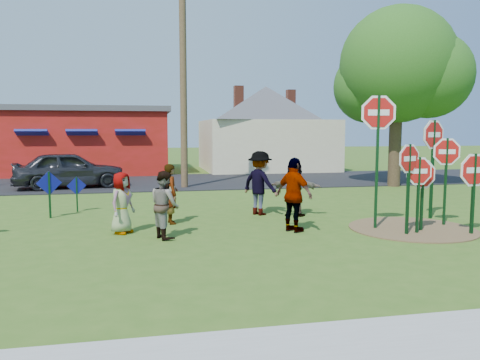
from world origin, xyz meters
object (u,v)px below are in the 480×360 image
Objects in this scene: stop_sign_b at (378,127)px; utility_pole at (183,71)px; stop_sign_a at (419,178)px; person_a at (122,203)px; person_b at (171,194)px; suv at (70,169)px; stop_sign_c at (446,161)px; leafy_tree at (400,71)px; stop_sign_d at (433,144)px.

stop_sign_b is 10.88m from utility_pole.
stop_sign_a is 12.16m from utility_pole.
utility_pole is (2.27, 9.01, 4.37)m from person_a.
utility_pole is (-4.13, 9.76, 2.51)m from stop_sign_b.
person_b is 9.67m from suv.
person_b is 0.35× the size of suv.
stop_sign_a is 0.56× the size of stop_sign_b.
stop_sign_c reaches higher than person_a.
person_a is at bearing -104.13° from utility_pole.
stop_sign_c is 1.51× the size of person_b.
leafy_tree reaches higher than suv.
leafy_tree is at bearing -67.40° from person_b.
leafy_tree is (3.48, 8.50, 3.45)m from stop_sign_c.
suv is 6.62m from utility_pole.
stop_sign_c is at bearing 17.16° from stop_sign_b.
leafy_tree reaches higher than person_b.
stop_sign_c is 8.47m from person_a.
stop_sign_b is at bearing -67.07° from utility_pole.
stop_sign_d is 8.79m from person_a.
stop_sign_c is 1.62× the size of person_a.
stop_sign_b reaches higher than person_a.
stop_sign_c is at bearing -113.65° from person_b.
stop_sign_c is 0.25× the size of utility_pole.
suv is at bearing 121.98° from stop_sign_d.
stop_sign_b reaches higher than person_b.
leafy_tree is (10.61, 6.75, 4.36)m from person_b.
stop_sign_a is 14.99m from suv.
suv is at bearing 14.29° from person_b.
suv is (-11.09, 10.57, -0.89)m from stop_sign_c.
utility_pole reaches higher than person_a.
stop_sign_b is 2.36× the size of person_a.
stop_sign_d is at bearing -53.72° from utility_pole.
leafy_tree is at bearing 74.31° from stop_sign_b.
stop_sign_d is 11.21m from utility_pole.
stop_sign_d is at bearing -52.97° from person_a.
person_b is 9.15m from utility_pole.
person_a is 14.85m from leafy_tree.
stop_sign_c is at bearing -57.91° from utility_pole.
person_b is 13.31m from leafy_tree.
suv is (-2.70, 9.83, 0.08)m from person_a.
suv reaches higher than person_a.
leafy_tree is at bearing 81.47° from stop_sign_c.
stop_sign_d is 0.37× the size of leafy_tree.
leafy_tree is (14.57, -2.07, 4.34)m from suv.
utility_pole is (-4.85, 10.50, 3.74)m from stop_sign_a.
leafy_tree reaches higher than stop_sign_d.
person_a is at bearing -169.56° from stop_sign_b.
stop_sign_a reaches higher than person_a.
stop_sign_a is 0.43× the size of suv.
person_b is at bearing 157.50° from stop_sign_a.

